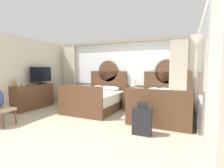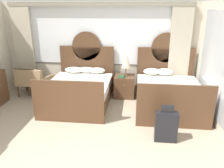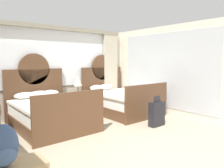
% 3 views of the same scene
% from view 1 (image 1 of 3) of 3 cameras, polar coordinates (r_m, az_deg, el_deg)
% --- Properties ---
extents(ground_plane, '(24.00, 24.00, 0.00)m').
position_cam_1_polar(ground_plane, '(3.80, -24.86, -18.91)').
color(ground_plane, tan).
extents(wall_back_window, '(5.84, 0.22, 2.70)m').
position_cam_1_polar(wall_back_window, '(6.96, 1.85, 4.63)').
color(wall_back_window, beige).
rests_on(wall_back_window, ground_plane).
extents(wall_left, '(0.07, 4.79, 2.70)m').
position_cam_1_polar(wall_left, '(6.92, -30.04, 3.08)').
color(wall_left, beige).
rests_on(wall_left, ground_plane).
extents(wall_right_mirror, '(0.08, 4.79, 2.70)m').
position_cam_1_polar(wall_right_mirror, '(4.07, 28.38, 2.17)').
color(wall_right_mirror, beige).
rests_on(wall_right_mirror, ground_plane).
extents(bed_near_window, '(1.66, 2.16, 1.86)m').
position_cam_1_polar(bed_near_window, '(6.25, -5.27, -5.28)').
color(bed_near_window, brown).
rests_on(bed_near_window, ground_plane).
extents(bed_near_mirror, '(1.66, 2.16, 1.86)m').
position_cam_1_polar(bed_near_mirror, '(5.49, 16.82, -6.98)').
color(bed_near_mirror, brown).
rests_on(bed_near_mirror, ground_plane).
extents(nightstand_between_beds, '(0.58, 0.61, 0.63)m').
position_cam_1_polar(nightstand_between_beds, '(6.36, 6.96, -5.76)').
color(nightstand_between_beds, brown).
rests_on(nightstand_between_beds, ground_plane).
extents(table_lamp_on_nightstand, '(0.27, 0.27, 0.60)m').
position_cam_1_polar(table_lamp_on_nightstand, '(6.31, 7.43, 0.86)').
color(table_lamp_on_nightstand, brown).
rests_on(table_lamp_on_nightstand, nightstand_between_beds).
extents(book_on_nightstand, '(0.18, 0.26, 0.03)m').
position_cam_1_polar(book_on_nightstand, '(6.23, 5.91, -2.90)').
color(book_on_nightstand, '#285133').
rests_on(book_on_nightstand, nightstand_between_beds).
extents(dresser_minibar, '(0.48, 1.63, 0.91)m').
position_cam_1_polar(dresser_minibar, '(7.09, -25.28, -3.94)').
color(dresser_minibar, brown).
rests_on(dresser_minibar, ground_plane).
extents(tv_flatscreen, '(0.20, 1.03, 0.68)m').
position_cam_1_polar(tv_flatscreen, '(7.25, -23.04, 2.78)').
color(tv_flatscreen, black).
rests_on(tv_flatscreen, dresser_minibar).
extents(bottle_liquor_amber, '(0.08, 0.08, 0.29)m').
position_cam_1_polar(bottle_liquor_amber, '(6.63, -30.43, 0.23)').
color(bottle_liquor_amber, '#B7701E').
rests_on(bottle_liquor_amber, dresser_minibar).
extents(bottle_water_clear, '(0.05, 0.05, 0.20)m').
position_cam_1_polar(bottle_water_clear, '(6.62, -29.22, -0.03)').
color(bottle_water_clear, silver).
rests_on(bottle_water_clear, dresser_minibar).
extents(cup_on_dresser, '(0.11, 0.08, 0.08)m').
position_cam_1_polar(cup_on_dresser, '(6.73, -27.94, -0.22)').
color(cup_on_dresser, white).
rests_on(cup_on_dresser, dresser_minibar).
extents(armchair_by_window_left, '(0.78, 0.78, 0.86)m').
position_cam_1_polar(armchair_by_window_left, '(7.32, -13.01, -3.10)').
color(armchair_by_window_left, tan).
rests_on(armchair_by_window_left, ground_plane).
extents(armchair_by_window_centre, '(0.64, 0.64, 0.86)m').
position_cam_1_polar(armchair_by_window_centre, '(7.51, -14.94, -2.93)').
color(armchair_by_window_centre, tan).
rests_on(armchair_by_window_centre, ground_plane).
extents(armchair_by_window_right, '(0.62, 0.62, 0.86)m').
position_cam_1_polar(armchair_by_window_right, '(7.51, -14.91, -2.93)').
color(armchair_by_window_right, tan).
rests_on(armchair_by_window_right, ground_plane).
extents(luggage_bench, '(0.77, 0.40, 0.47)m').
position_cam_1_polar(luggage_bench, '(5.49, -33.80, -7.34)').
color(luggage_bench, tan).
rests_on(luggage_bench, ground_plane).
extents(suitcase_on_floor, '(0.44, 0.19, 0.78)m').
position_cam_1_polar(suitcase_on_floor, '(3.99, 10.25, -12.46)').
color(suitcase_on_floor, black).
rests_on(suitcase_on_floor, ground_plane).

